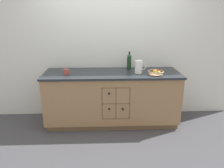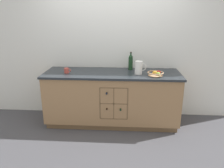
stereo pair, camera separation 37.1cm
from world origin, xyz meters
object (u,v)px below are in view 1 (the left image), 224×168
at_px(white_pitcher, 139,67).
at_px(standing_wine_bottle, 129,61).
at_px(ceramic_mug, 66,72).
at_px(fruit_bowl, 156,72).

xyz_separation_m(white_pitcher, standing_wine_bottle, (-0.13, 0.28, 0.03)).
distance_m(white_pitcher, ceramic_mug, 1.19).
relative_size(ceramic_mug, standing_wine_bottle, 0.36).
relative_size(fruit_bowl, ceramic_mug, 2.28).
height_order(white_pitcher, standing_wine_bottle, standing_wine_bottle).
bearing_deg(standing_wine_bottle, fruit_bowl, -43.95).
distance_m(fruit_bowl, standing_wine_bottle, 0.56).
distance_m(fruit_bowl, ceramic_mug, 1.46).
bearing_deg(white_pitcher, ceramic_mug, -178.87).
distance_m(white_pitcher, standing_wine_bottle, 0.31).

